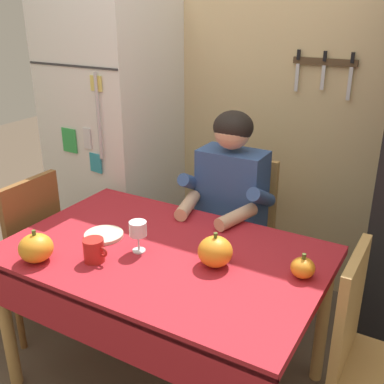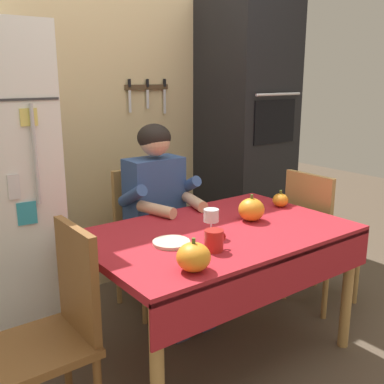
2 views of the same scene
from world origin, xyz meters
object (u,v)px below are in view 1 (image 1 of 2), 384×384
Objects in this scene: coffee_mug at (94,250)px; refrigerator at (115,140)px; pumpkin_small at (303,268)px; serving_tray at (104,235)px; chair_right_side at (370,357)px; pumpkin_medium at (36,248)px; seated_person at (226,206)px; chair_behind_person at (239,229)px; wine_glass at (138,230)px; chair_left_side at (24,248)px; pumpkin_large at (215,251)px; dining_table at (161,269)px.

refrigerator is at bearing 124.59° from coffee_mug.
pumpkin_small reaches higher than serving_tray.
refrigerator is at bearing 156.26° from chair_right_side.
pumpkin_medium is 1.11m from pumpkin_small.
seated_person is 0.70m from serving_tray.
refrigerator is at bearing 113.89° from pumpkin_medium.
chair_behind_person is 1.00× the size of chair_right_side.
coffee_mug is at bearing -125.25° from wine_glass.
pumpkin_medium is (0.48, -0.31, 0.29)m from chair_left_side.
refrigerator is 1.73m from pumpkin_small.
chair_left_side is 1.19m from pumpkin_large.
pumpkin_large is (0.46, 0.22, 0.01)m from coffee_mug.
seated_person is at bearing 33.32° from chair_left_side.
chair_left_side reaches higher than wine_glass.
chair_right_side is 1.24m from serving_tray.
coffee_mug is at bearing -166.55° from chair_right_side.
chair_left_side reaches higher than pumpkin_small.
pumpkin_large is 0.57m from serving_tray.
pumpkin_small is at bearing 8.11° from serving_tray.
coffee_mug is at bearing -153.89° from pumpkin_large.
refrigerator is 1.02m from seated_person.
chair_right_side reaches higher than pumpkin_large.
serving_tray reaches higher than dining_table.
seated_person is at bearing 79.93° from wine_glass.
pumpkin_medium is 0.79× the size of serving_tray.
dining_table is at bearing -91.98° from seated_person.
refrigerator reaches higher than seated_person.
serving_tray is (-1.22, -0.08, 0.24)m from chair_right_side.
dining_table is 0.61m from seated_person.
chair_right_side is at bearing 4.39° from dining_table.
wine_glass is 0.25m from serving_tray.
coffee_mug is (-0.21, -0.20, 0.13)m from dining_table.
pumpkin_small is (0.80, 0.32, -0.01)m from coffee_mug.
pumpkin_large is at bearing 3.50° from serving_tray.
seated_person reaches higher than chair_right_side.
chair_behind_person is 1.22m from chair_left_side.
wine_glass and pumpkin_medium have the same top height.
chair_behind_person is 6.16× the size of pumpkin_large.
refrigerator is 2.06m from chair_right_side.
pumpkin_small is 0.58× the size of serving_tray.
pumpkin_small is at bearing 11.77° from dining_table.
dining_table is at bearing 20.72° from wine_glass.
chair_left_side is 8.85× the size of pumpkin_small.
chair_right_side is (1.85, -0.81, -0.39)m from refrigerator.
wine_glass reaches higher than coffee_mug.
chair_behind_person is at bearing 82.19° from wine_glass.
pumpkin_small is at bearing 23.50° from pumpkin_medium.
chair_left_side is 6.16× the size of pumpkin_large.
chair_behind_person is at bearing 90.00° from seated_person.
seated_person is at bearing 148.72° from chair_right_side.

